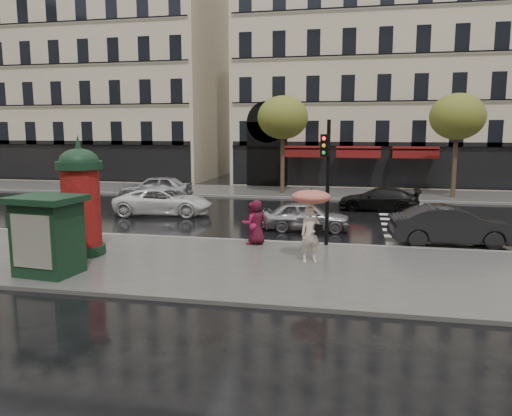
% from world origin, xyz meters
% --- Properties ---
extents(ground, '(160.00, 160.00, 0.00)m').
position_xyz_m(ground, '(0.00, 0.00, 0.00)').
color(ground, black).
rests_on(ground, ground).
extents(near_sidewalk, '(90.00, 7.00, 0.12)m').
position_xyz_m(near_sidewalk, '(0.00, -0.50, 0.06)').
color(near_sidewalk, '#474744').
rests_on(near_sidewalk, ground).
extents(far_sidewalk, '(90.00, 6.00, 0.12)m').
position_xyz_m(far_sidewalk, '(0.00, 19.00, 0.06)').
color(far_sidewalk, '#474744').
rests_on(far_sidewalk, ground).
extents(near_kerb, '(90.00, 0.25, 0.14)m').
position_xyz_m(near_kerb, '(0.00, 3.00, 0.07)').
color(near_kerb, slate).
rests_on(near_kerb, ground).
extents(far_kerb, '(90.00, 0.25, 0.14)m').
position_xyz_m(far_kerb, '(0.00, 16.00, 0.07)').
color(far_kerb, slate).
rests_on(far_kerb, ground).
extents(zebra_crossing, '(3.60, 11.75, 0.01)m').
position_xyz_m(zebra_crossing, '(6.00, 9.60, 0.01)').
color(zebra_crossing, silver).
rests_on(zebra_crossing, ground).
extents(bldg_far_corner, '(26.00, 14.00, 22.90)m').
position_xyz_m(bldg_far_corner, '(6.00, 30.00, 11.31)').
color(bldg_far_corner, '#B7A88C').
rests_on(bldg_far_corner, ground).
extents(bldg_far_left, '(24.00, 14.00, 22.90)m').
position_xyz_m(bldg_far_left, '(-22.00, 30.00, 11.31)').
color(bldg_far_left, '#B7A88C').
rests_on(bldg_far_left, ground).
extents(tree_far_left, '(3.40, 3.40, 6.64)m').
position_xyz_m(tree_far_left, '(-2.00, 18.00, 5.17)').
color(tree_far_left, '#38281C').
rests_on(tree_far_left, ground).
extents(tree_far_right, '(3.40, 3.40, 6.64)m').
position_xyz_m(tree_far_right, '(9.00, 18.00, 5.17)').
color(tree_far_right, '#38281C').
rests_on(tree_far_right, ground).
extents(woman_umbrella, '(1.26, 1.26, 2.41)m').
position_xyz_m(woman_umbrella, '(1.63, 0.26, 1.71)').
color(woman_umbrella, beige).
rests_on(woman_umbrella, near_sidewalk).
extents(woman_red, '(0.97, 0.94, 1.57)m').
position_xyz_m(woman_red, '(-0.78, 2.40, 0.90)').
color(woman_red, '#A11345').
rests_on(woman_red, near_sidewalk).
extents(man_burgundy, '(0.82, 0.54, 1.66)m').
position_xyz_m(man_burgundy, '(-0.58, 2.40, 0.95)').
color(man_burgundy, '#450D1D').
rests_on(man_burgundy, near_sidewalk).
extents(morris_column, '(1.52, 1.52, 4.08)m').
position_xyz_m(morris_column, '(-6.09, -0.31, 2.07)').
color(morris_column, black).
rests_on(morris_column, near_sidewalk).
extents(traffic_light, '(0.35, 0.45, 4.59)m').
position_xyz_m(traffic_light, '(1.95, 2.72, 2.90)').
color(traffic_light, black).
rests_on(traffic_light, near_sidewalk).
extents(newsstand, '(2.09, 1.82, 2.33)m').
position_xyz_m(newsstand, '(-5.78, -2.70, 1.32)').
color(newsstand, black).
rests_on(newsstand, near_sidewalk).
extents(car_silver, '(3.94, 1.93, 1.29)m').
position_xyz_m(car_silver, '(0.90, 5.92, 0.65)').
color(car_silver, '#97989C').
rests_on(car_silver, ground).
extents(car_darkgrey, '(4.71, 2.04, 1.51)m').
position_xyz_m(car_darkgrey, '(6.60, 4.20, 0.75)').
color(car_darkgrey, black).
rests_on(car_darkgrey, ground).
extents(car_white, '(5.22, 2.88, 1.38)m').
position_xyz_m(car_white, '(-6.76, 8.56, 0.69)').
color(car_white, white).
rests_on(car_white, ground).
extents(car_black, '(4.39, 1.95, 1.25)m').
position_xyz_m(car_black, '(4.21, 12.34, 0.63)').
color(car_black, black).
rests_on(car_black, ground).
extents(car_far_silver, '(4.69, 2.17, 1.56)m').
position_xyz_m(car_far_silver, '(-9.41, 13.81, 0.78)').
color(car_far_silver, '#99999D').
rests_on(car_far_silver, ground).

